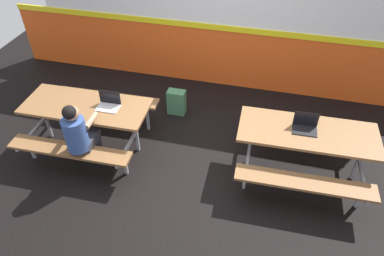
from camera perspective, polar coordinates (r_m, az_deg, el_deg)
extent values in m
cube|color=black|center=(5.40, -0.31, -5.35)|extent=(10.00, 10.00, 0.02)
cube|color=#E55119|center=(6.83, 4.39, 11.19)|extent=(8.00, 0.12, 1.10)
cube|color=yellow|center=(6.50, 4.55, 15.54)|extent=(8.00, 0.03, 0.10)
cube|color=brown|center=(5.46, -16.46, 3.36)|extent=(1.85, 0.80, 0.04)
cube|color=brown|center=(5.22, -18.81, -3.31)|extent=(1.75, 0.32, 0.04)
cube|color=brown|center=(6.07, -13.43, 4.70)|extent=(1.75, 0.32, 0.04)
cube|color=gray|center=(6.03, -22.05, 1.33)|extent=(0.04, 0.04, 0.70)
cube|color=gray|center=(6.00, -22.14, 1.63)|extent=(0.08, 1.55, 0.04)
cube|color=gray|center=(5.81, -24.12, -2.87)|extent=(0.04, 0.04, 0.41)
cube|color=gray|center=(6.44, -19.55, 3.11)|extent=(0.04, 0.04, 0.41)
cube|color=gray|center=(5.40, -8.79, -0.71)|extent=(0.04, 0.04, 0.70)
cube|color=gray|center=(5.38, -8.83, -0.39)|extent=(0.08, 1.55, 0.04)
cube|color=gray|center=(5.16, -10.49, -5.53)|extent=(0.04, 0.04, 0.41)
cube|color=gray|center=(5.86, -7.01, 1.39)|extent=(0.04, 0.04, 0.41)
cube|color=brown|center=(5.02, 17.92, -0.68)|extent=(1.85, 0.80, 0.04)
cube|color=brown|center=(4.75, 17.39, -8.24)|extent=(1.75, 0.32, 0.04)
cube|color=brown|center=(5.69, 17.20, 1.19)|extent=(1.75, 0.32, 0.04)
cube|color=gray|center=(5.21, 9.13, -2.63)|extent=(0.04, 0.04, 0.70)
cube|color=gray|center=(5.18, 9.18, -2.31)|extent=(0.08, 1.55, 0.04)
cube|color=gray|center=(4.95, 8.38, -7.78)|extent=(0.04, 0.04, 0.41)
cube|color=gray|center=(5.68, 9.48, -0.30)|extent=(0.04, 0.04, 0.41)
cube|color=gray|center=(5.41, 24.82, -4.73)|extent=(0.04, 0.04, 0.70)
cube|color=gray|center=(5.38, 24.94, -4.42)|extent=(0.08, 1.55, 0.04)
cube|color=gray|center=(5.16, 25.04, -9.78)|extent=(0.04, 0.04, 0.41)
cube|color=gray|center=(5.87, 23.87, -2.31)|extent=(0.04, 0.04, 0.41)
cylinder|color=#2D2D38|center=(5.52, -16.19, -2.76)|extent=(0.11, 0.11, 0.45)
cylinder|color=#2D2D38|center=(5.45, -14.50, -3.06)|extent=(0.11, 0.11, 0.45)
cube|color=#2D2D38|center=(5.20, -16.57, -1.72)|extent=(0.31, 0.39, 0.12)
cylinder|color=#334C8C|center=(4.94, -17.92, -0.93)|extent=(0.30, 0.30, 0.48)
cylinder|color=#A57A5B|center=(5.08, -18.53, 1.56)|extent=(0.09, 0.30, 0.08)
cylinder|color=#A57A5B|center=(4.95, -15.71, 1.15)|extent=(0.09, 0.30, 0.08)
sphere|color=#A57A5B|center=(4.76, -18.60, 2.22)|extent=(0.20, 0.20, 0.20)
sphere|color=black|center=(4.72, -18.85, 2.33)|extent=(0.18, 0.18, 0.18)
cube|color=silver|center=(5.29, -13.14, 3.15)|extent=(0.33, 0.23, 0.01)
cube|color=black|center=(5.31, -12.88, 4.79)|extent=(0.32, 0.02, 0.21)
cube|color=black|center=(4.99, 17.37, -0.36)|extent=(0.33, 0.23, 0.01)
cube|color=black|center=(5.01, 17.60, 1.38)|extent=(0.32, 0.02, 0.21)
cube|color=#3F724C|center=(6.17, -2.47, 4.13)|extent=(0.30, 0.18, 0.44)
cube|color=#3F724C|center=(6.29, -2.18, 4.21)|extent=(0.21, 0.04, 0.19)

